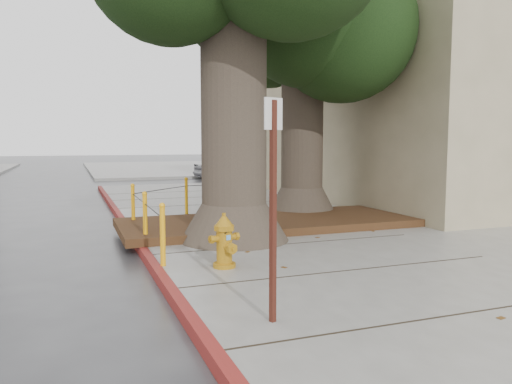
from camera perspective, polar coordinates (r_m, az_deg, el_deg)
ground at (r=7.13m, az=6.74°, el=-10.44°), size 140.00×140.00×0.00m
sidewalk_main at (r=12.69m, az=26.05°, el=-3.47°), size 16.00×26.00×0.15m
sidewalk_far at (r=37.26m, az=-6.33°, el=2.81°), size 16.00×20.00×0.15m
curb_red at (r=8.86m, az=-12.67°, el=-6.82°), size 0.14×26.00×0.16m
planter_bed at (r=10.91m, az=1.55°, el=-3.48°), size 6.40×2.60×0.16m
building_corner at (r=19.86m, az=21.94°, el=14.10°), size 12.00×13.00×10.00m
building_side_white at (r=37.44m, az=10.40°, el=9.54°), size 10.00×10.00×9.00m
building_side_grey at (r=45.81m, az=13.06°, el=10.67°), size 12.00×14.00×12.00m
tree_far at (r=13.14m, az=6.57°, el=19.10°), size 4.50×3.80×7.17m
bollard_ring at (r=10.78m, az=-8.15°, el=-1.32°), size 3.79×5.39×0.95m
fire_hydrant at (r=7.32m, az=-3.63°, el=-5.61°), size 0.43×0.41×0.81m
signpost at (r=4.98m, az=1.96°, el=-0.61°), size 0.22×0.09×2.27m
car_silver at (r=26.76m, az=-3.50°, el=2.75°), size 3.50×1.72×1.15m
car_red at (r=27.86m, az=3.08°, el=2.94°), size 3.74×1.53×1.21m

